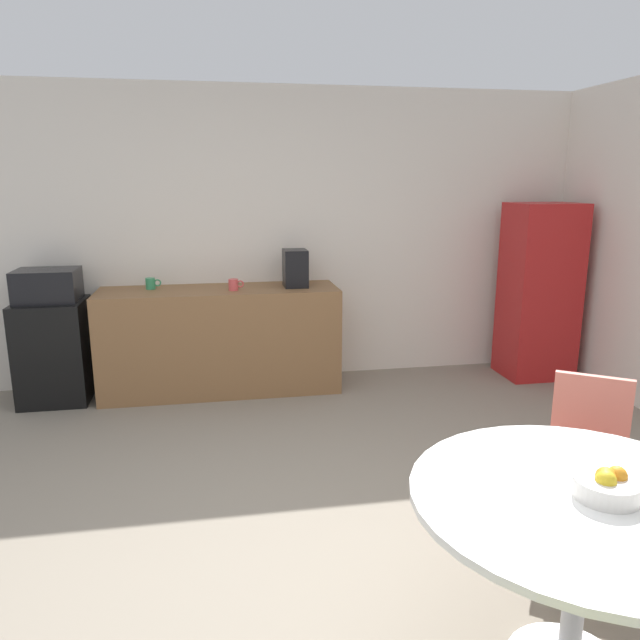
{
  "coord_description": "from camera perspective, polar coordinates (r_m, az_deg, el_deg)",
  "views": [
    {
      "loc": [
        -0.39,
        -2.42,
        1.81
      ],
      "look_at": [
        0.25,
        1.16,
        0.95
      ],
      "focal_mm": 33.61,
      "sensor_mm": 36.0,
      "label": 1
    }
  ],
  "objects": [
    {
      "name": "mug_green",
      "position": [
        5.26,
        -15.8,
        3.36
      ],
      "size": [
        0.13,
        0.08,
        0.09
      ],
      "color": "#338C59",
      "rests_on": "counter_block"
    },
    {
      "name": "mini_fridge",
      "position": [
        5.42,
        -23.96,
        -2.72
      ],
      "size": [
        0.54,
        0.54,
        0.84
      ],
      "primitive_type": "cube",
      "color": "black",
      "rests_on": "ground_plane"
    },
    {
      "name": "ground_plane",
      "position": [
        3.05,
        -0.84,
        -23.13
      ],
      "size": [
        6.0,
        6.0,
        0.0
      ],
      "primitive_type": "plane",
      "color": "gray"
    },
    {
      "name": "wall_back",
      "position": [
        5.46,
        -6.08,
        7.86
      ],
      "size": [
        6.0,
        0.1,
        2.6
      ],
      "primitive_type": "cube",
      "color": "silver",
      "rests_on": "ground_plane"
    },
    {
      "name": "chair_coral",
      "position": [
        3.4,
        24.19,
        -10.24
      ],
      "size": [
        0.59,
        0.59,
        0.83
      ],
      "color": "silver",
      "rests_on": "ground_plane"
    },
    {
      "name": "microwave",
      "position": [
        5.31,
        -24.52,
        3.01
      ],
      "size": [
        0.48,
        0.38,
        0.26
      ],
      "primitive_type": "cube",
      "color": "black",
      "rests_on": "mini_fridge"
    },
    {
      "name": "coffee_maker",
      "position": [
        5.17,
        -2.37,
        4.95
      ],
      "size": [
        0.2,
        0.24,
        0.32
      ],
      "primitive_type": "cube",
      "color": "black",
      "rests_on": "counter_block"
    },
    {
      "name": "mug_red",
      "position": [
        5.22,
        -2.11,
        3.78
      ],
      "size": [
        0.13,
        0.08,
        0.09
      ],
      "color": "#D84C4C",
      "rests_on": "counter_block"
    },
    {
      "name": "round_table",
      "position": [
        2.43,
        23.75,
        -17.44
      ],
      "size": [
        1.23,
        1.23,
        0.73
      ],
      "color": "silver",
      "rests_on": "ground_plane"
    },
    {
      "name": "fruit_bowl",
      "position": [
        2.37,
        25.64,
        -14.0
      ],
      "size": [
        0.22,
        0.22,
        0.11
      ],
      "color": "silver",
      "rests_on": "round_table"
    },
    {
      "name": "locker_cabinet",
      "position": [
        5.87,
        20.12,
        2.57
      ],
      "size": [
        0.6,
        0.5,
        1.6
      ],
      "primitive_type": "cube",
      "color": "#B21E1E",
      "rests_on": "ground_plane"
    },
    {
      "name": "counter_block",
      "position": [
        5.25,
        -9.44,
        -1.9
      ],
      "size": [
        2.02,
        0.6,
        0.9
      ],
      "primitive_type": "cube",
      "color": "brown",
      "rests_on": "ground_plane"
    },
    {
      "name": "mug_white",
      "position": [
        5.06,
        -8.21,
        3.35
      ],
      "size": [
        0.13,
        0.08,
        0.09
      ],
      "color": "#D84C4C",
      "rests_on": "counter_block"
    }
  ]
}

